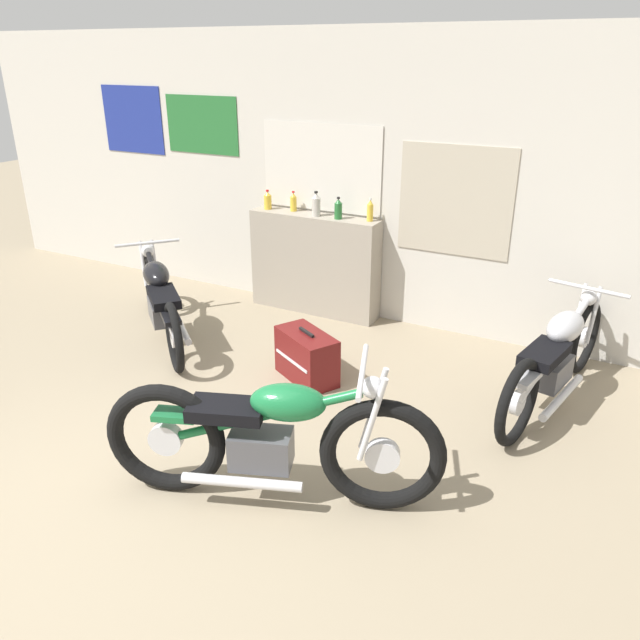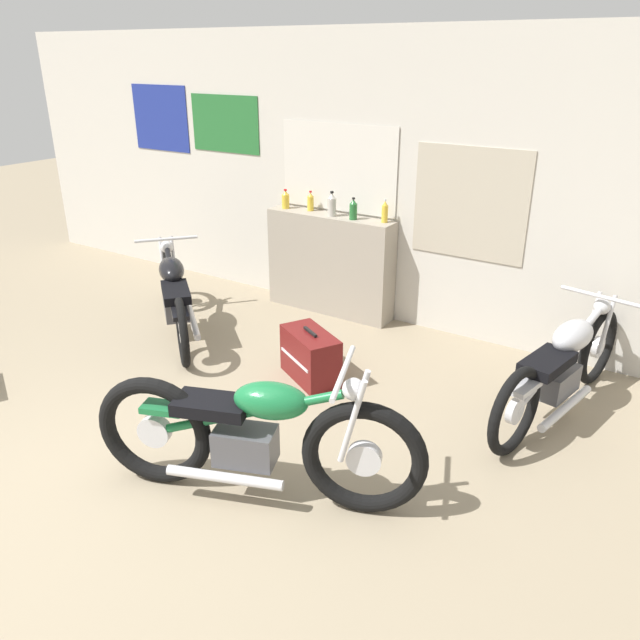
% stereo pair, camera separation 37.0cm
% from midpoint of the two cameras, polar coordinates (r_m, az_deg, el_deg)
% --- Properties ---
extents(ground_plane, '(24.00, 24.00, 0.00)m').
position_cam_midpoint_polar(ground_plane, '(4.18, -22.92, -16.81)').
color(ground_plane, gray).
extents(wall_back, '(10.00, 0.07, 2.80)m').
position_cam_midpoint_polar(wall_back, '(6.31, 1.69, 12.68)').
color(wall_back, beige).
rests_on(wall_back, ground_plane).
extents(sill_counter, '(1.40, 0.28, 1.05)m').
position_cam_midpoint_polar(sill_counter, '(6.55, -2.12, 5.12)').
color(sill_counter, gray).
rests_on(sill_counter, ground_plane).
extents(bottle_leftmost, '(0.08, 0.08, 0.20)m').
position_cam_midpoint_polar(bottle_leftmost, '(6.67, -6.42, 10.78)').
color(bottle_leftmost, gold).
rests_on(bottle_leftmost, sill_counter).
extents(bottle_left_center, '(0.07, 0.07, 0.21)m').
position_cam_midpoint_polar(bottle_left_center, '(6.56, -4.09, 10.68)').
color(bottle_left_center, gold).
rests_on(bottle_left_center, sill_counter).
extents(bottle_center, '(0.09, 0.09, 0.25)m').
position_cam_midpoint_polar(bottle_center, '(6.34, -2.06, 10.45)').
color(bottle_center, '#B7B2A8').
rests_on(bottle_center, sill_counter).
extents(bottle_right_center, '(0.08, 0.08, 0.22)m').
position_cam_midpoint_polar(bottle_right_center, '(6.22, -0.04, 10.08)').
color(bottle_right_center, '#23662D').
rests_on(bottle_right_center, sill_counter).
extents(bottle_rightmost, '(0.06, 0.06, 0.23)m').
position_cam_midpoint_polar(bottle_rightmost, '(6.14, 2.86, 9.92)').
color(bottle_rightmost, gold).
rests_on(bottle_rightmost, sill_counter).
extents(motorcycle_silver, '(0.66, 2.02, 0.82)m').
position_cam_midpoint_polar(motorcycle_silver, '(5.07, 18.88, -3.23)').
color(motorcycle_silver, black).
rests_on(motorcycle_silver, ground_plane).
extents(motorcycle_black, '(1.68, 1.44, 0.80)m').
position_cam_midpoint_polar(motorcycle_black, '(6.19, -16.05, 1.93)').
color(motorcycle_black, black).
rests_on(motorcycle_black, ground_plane).
extents(motorcycle_green, '(1.99, 0.90, 0.95)m').
position_cam_midpoint_polar(motorcycle_green, '(3.82, -7.29, -10.75)').
color(motorcycle_green, black).
rests_on(motorcycle_green, ground_plane).
extents(hard_case_darkred, '(0.65, 0.54, 0.45)m').
position_cam_midpoint_polar(hard_case_darkred, '(5.25, -3.25, -3.38)').
color(hard_case_darkred, maroon).
rests_on(hard_case_darkred, ground_plane).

